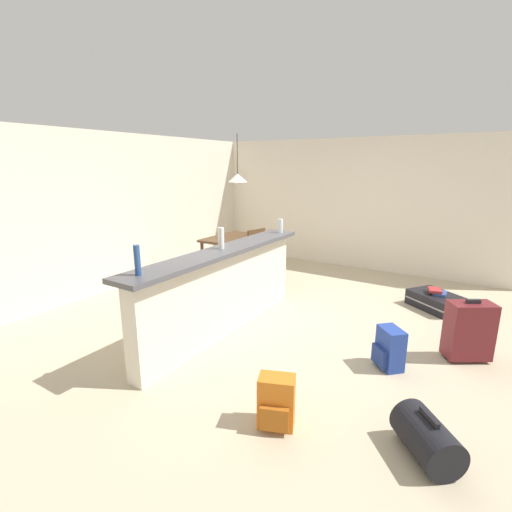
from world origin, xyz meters
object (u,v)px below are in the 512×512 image
at_px(duffel_bag_black, 427,438).
at_px(bottle_blue, 137,260).
at_px(pendant_lamp, 238,178).
at_px(book_stack, 437,292).
at_px(bottle_white, 221,238).
at_px(backpack_orange, 276,403).
at_px(bottle_clear, 280,226).
at_px(dining_chair_near_partition, 261,254).
at_px(suitcase_flat_black, 436,301).
at_px(suitcase_upright_maroon, 469,330).
at_px(backpack_blue, 389,349).
at_px(dining_table, 234,242).

bearing_deg(duffel_bag_black, bottle_blue, 98.75).
distance_m(pendant_lamp, book_stack, 3.58).
bearing_deg(book_stack, pendant_lamp, 94.70).
bearing_deg(bottle_white, backpack_orange, -129.71).
bearing_deg(bottle_clear, dining_chair_near_partition, 49.86).
bearing_deg(backpack_orange, duffel_bag_black, -75.17).
distance_m(bottle_white, suitcase_flat_black, 3.24).
relative_size(bottle_white, backpack_orange, 0.59).
height_order(bottle_blue, bottle_white, bottle_blue).
xyz_separation_m(suitcase_flat_black, book_stack, (-0.01, -0.00, 0.15)).
bearing_deg(bottle_clear, suitcase_upright_maroon, -101.03).
bearing_deg(book_stack, duffel_bag_black, -174.53).
distance_m(suitcase_flat_black, backpack_blue, 2.00).
bearing_deg(bottle_clear, backpack_blue, -120.44).
distance_m(bottle_blue, bottle_white, 1.25).
distance_m(bottle_blue, suitcase_flat_black, 4.17).
bearing_deg(dining_chair_near_partition, suitcase_upright_maroon, -108.52).
xyz_separation_m(backpack_blue, suitcase_upright_maroon, (0.60, -0.65, 0.13)).
bearing_deg(dining_table, backpack_orange, -140.04).
xyz_separation_m(duffel_bag_black, book_stack, (3.06, 0.29, 0.11)).
height_order(dining_table, pendant_lamp, pendant_lamp).
xyz_separation_m(bottle_blue, backpack_blue, (1.45, -1.91, -0.98)).
relative_size(bottle_white, suitcase_flat_black, 0.29).
relative_size(dining_table, suitcase_flat_black, 1.27).
bearing_deg(duffel_bag_black, backpack_blue, 24.76).
xyz_separation_m(backpack_blue, duffel_bag_black, (-1.08, -0.50, -0.05)).
xyz_separation_m(dining_table, backpack_blue, (-1.71, -3.11, -0.44)).
bearing_deg(dining_table, bottle_white, -148.38).
xyz_separation_m(suitcase_upright_maroon, backpack_orange, (-1.96, 1.20, -0.13)).
relative_size(bottle_white, pendant_lamp, 0.30).
height_order(bottle_blue, suitcase_upright_maroon, bottle_blue).
distance_m(bottle_blue, duffel_bag_black, 2.65).
xyz_separation_m(dining_table, duffel_bag_black, (-2.79, -3.61, -0.50)).
height_order(suitcase_flat_black, backpack_orange, backpack_orange).
height_order(backpack_blue, backpack_orange, same).
bearing_deg(bottle_blue, dining_chair_near_partition, 11.33).
xyz_separation_m(pendant_lamp, duffel_bag_black, (-2.79, -3.52, -1.63)).
xyz_separation_m(suitcase_flat_black, backpack_orange, (-3.34, 0.75, 0.09)).
distance_m(bottle_clear, dining_chair_near_partition, 1.10).
distance_m(dining_table, backpack_blue, 3.58).
distance_m(suitcase_upright_maroon, duffel_bag_black, 1.70).
height_order(dining_table, suitcase_flat_black, dining_table).
distance_m(dining_table, suitcase_upright_maroon, 3.94).
height_order(suitcase_flat_black, suitcase_upright_maroon, suitcase_upright_maroon).
height_order(bottle_white, bottle_clear, bottle_white).
bearing_deg(pendant_lamp, dining_chair_near_partition, -94.86).
distance_m(duffel_bag_black, book_stack, 3.07).
xyz_separation_m(bottle_white, dining_chair_near_partition, (1.87, 0.60, -0.65)).
bearing_deg(dining_chair_near_partition, bottle_clear, -130.14).
distance_m(bottle_blue, backpack_orange, 1.68).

